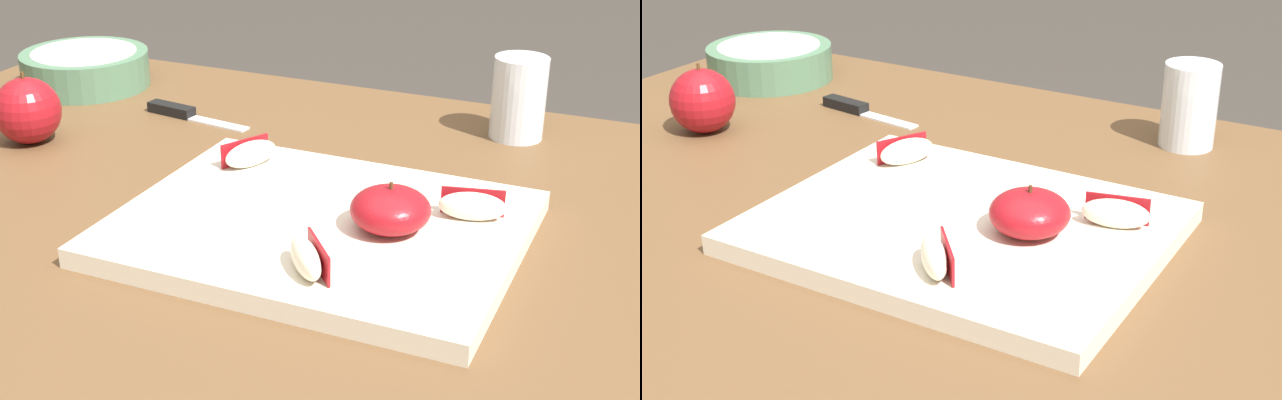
% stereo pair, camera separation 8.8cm
% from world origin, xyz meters
% --- Properties ---
extents(dining_table, '(1.24, 0.88, 0.75)m').
position_xyz_m(dining_table, '(0.00, 0.00, 0.64)').
color(dining_table, brown).
rests_on(dining_table, ground_plane).
extents(cutting_board, '(0.39, 0.32, 0.02)m').
position_xyz_m(cutting_board, '(0.07, -0.03, 0.76)').
color(cutting_board, beige).
rests_on(cutting_board, dining_table).
extents(apple_half_skin_up, '(0.08, 0.08, 0.05)m').
position_xyz_m(apple_half_skin_up, '(0.14, -0.03, 0.79)').
color(apple_half_skin_up, maroon).
rests_on(apple_half_skin_up, cutting_board).
extents(apple_wedge_left, '(0.06, 0.06, 0.03)m').
position_xyz_m(apple_wedge_left, '(0.11, -0.14, 0.78)').
color(apple_wedge_left, '#F4EACC').
rests_on(apple_wedge_left, cutting_board).
extents(apple_wedge_near_knife, '(0.05, 0.07, 0.03)m').
position_xyz_m(apple_wedge_near_knife, '(-0.05, 0.06, 0.78)').
color(apple_wedge_near_knife, '#F4EACC').
rests_on(apple_wedge_near_knife, cutting_board).
extents(apple_wedge_right, '(0.07, 0.04, 0.03)m').
position_xyz_m(apple_wedge_right, '(0.21, 0.02, 0.78)').
color(apple_wedge_right, '#F4EACC').
rests_on(apple_wedge_right, cutting_board).
extents(paring_knife, '(0.16, 0.04, 0.01)m').
position_xyz_m(paring_knife, '(-0.25, 0.22, 0.75)').
color(paring_knife, silver).
rests_on(paring_knife, dining_table).
extents(whole_apple_red_delicious, '(0.08, 0.08, 0.09)m').
position_xyz_m(whole_apple_red_delicious, '(-0.37, 0.06, 0.79)').
color(whole_apple_red_delicious, maroon).
rests_on(whole_apple_red_delicious, dining_table).
extents(ceramic_fruit_bowl, '(0.19, 0.19, 0.05)m').
position_xyz_m(ceramic_fruit_bowl, '(-0.45, 0.28, 0.78)').
color(ceramic_fruit_bowl, '#4C7556').
rests_on(ceramic_fruit_bowl, dining_table).
extents(drinking_glass_water, '(0.07, 0.07, 0.10)m').
position_xyz_m(drinking_glass_water, '(0.19, 0.33, 0.80)').
color(drinking_glass_water, silver).
rests_on(drinking_glass_water, dining_table).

